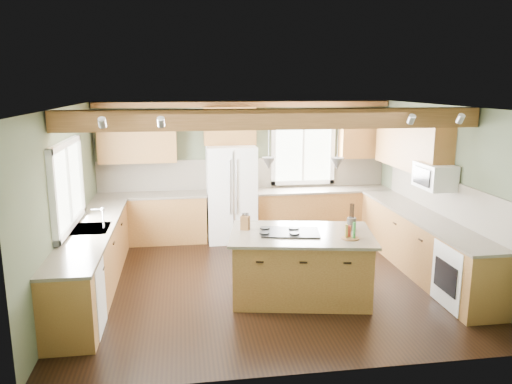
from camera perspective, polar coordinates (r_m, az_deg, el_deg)
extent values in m
plane|color=black|center=(7.66, 1.11, -10.11)|extent=(5.60, 5.60, 0.00)
plane|color=silver|center=(7.09, 1.19, 9.72)|extent=(5.60, 5.60, 0.00)
plane|color=#424B35|center=(9.69, -1.32, 2.66)|extent=(5.60, 0.00, 5.60)
plane|color=#424B35|center=(7.35, -20.93, -1.26)|extent=(0.00, 5.00, 5.00)
plane|color=#424B35|center=(8.20, 20.82, 0.09)|extent=(0.00, 5.00, 5.00)
cube|color=#553518|center=(6.50, 2.10, 8.33)|extent=(5.55, 0.26, 0.26)
cube|color=#553518|center=(9.47, -1.28, 9.98)|extent=(5.55, 0.20, 0.10)
cube|color=brown|center=(9.69, -1.30, 2.12)|extent=(5.58, 0.03, 0.58)
cube|color=brown|center=(8.26, 20.51, -0.45)|extent=(0.03, 3.70, 0.58)
cube|color=brown|center=(9.53, -11.82, -3.06)|extent=(2.02, 0.60, 0.88)
cube|color=brown|center=(9.42, -11.94, -0.36)|extent=(2.06, 0.64, 0.04)
cube|color=brown|center=(9.88, 7.54, -2.36)|extent=(2.62, 0.60, 0.88)
cube|color=brown|center=(9.78, 7.62, 0.25)|extent=(2.66, 0.64, 0.04)
cube|color=brown|center=(7.57, -18.12, -7.45)|extent=(0.60, 3.70, 0.88)
cube|color=brown|center=(7.43, -18.35, -4.11)|extent=(0.64, 3.74, 0.04)
cube|color=brown|center=(8.32, 18.39, -5.70)|extent=(0.60, 3.70, 0.88)
cube|color=brown|center=(8.19, 18.61, -2.63)|extent=(0.64, 3.74, 0.04)
cube|color=brown|center=(9.39, -13.40, 6.03)|extent=(1.40, 0.35, 0.90)
cube|color=brown|center=(9.38, -3.04, 7.56)|extent=(0.96, 0.35, 0.70)
cube|color=brown|center=(8.81, 17.31, 5.42)|extent=(0.35, 2.20, 0.90)
cube|color=brown|center=(9.99, 12.09, 6.44)|extent=(0.90, 0.35, 0.90)
cube|color=white|center=(7.34, -20.84, 0.74)|extent=(0.04, 1.60, 1.05)
cube|color=white|center=(9.84, 5.37, 4.23)|extent=(1.10, 0.04, 1.00)
cube|color=#262628|center=(7.43, -18.36, -4.07)|extent=(0.50, 0.65, 0.03)
cylinder|color=#B2B2B7|center=(7.36, -17.05, -2.96)|extent=(0.02, 0.02, 0.28)
cube|color=white|center=(6.38, -19.94, -11.42)|extent=(0.60, 0.60, 0.84)
cube|color=white|center=(7.25, 22.94, -8.79)|extent=(0.60, 0.72, 0.84)
cube|color=white|center=(8.01, 19.75, 1.72)|extent=(0.40, 0.70, 0.38)
cone|color=#B2B2B7|center=(6.64, 1.46, 3.29)|extent=(0.18, 0.18, 0.16)
cone|color=#B2B2B7|center=(6.69, 9.25, 3.21)|extent=(0.18, 0.18, 0.16)
cube|color=white|center=(9.37, -2.83, -0.18)|extent=(0.90, 0.74, 1.80)
cube|color=brown|center=(7.02, 5.14, -8.44)|extent=(1.98, 1.42, 0.88)
cube|color=brown|center=(6.87, 5.21, -4.85)|extent=(2.12, 1.56, 0.04)
cube|color=black|center=(6.85, 3.95, -4.60)|extent=(0.87, 0.66, 0.02)
cube|color=brown|center=(6.97, -1.24, -3.54)|extent=(0.15, 0.13, 0.20)
cylinder|color=#38312C|center=(7.08, 10.85, -3.60)|extent=(0.15, 0.15, 0.17)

